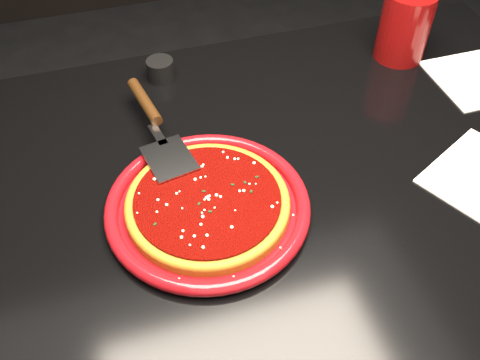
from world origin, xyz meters
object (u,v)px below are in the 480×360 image
Objects in this scene: table at (269,296)px; plate at (208,206)px; pizza_server at (157,126)px; ramekin at (160,69)px; cup at (405,26)px.

table is 0.41m from plate.
ramekin is (0.04, 0.18, -0.02)m from pizza_server.
pizza_server is at bearing 103.69° from plate.
pizza_server is (-0.17, 0.13, 0.41)m from table.
table is 0.47m from pizza_server.
table is 4.05× the size of pizza_server.
cup is at bearing -7.91° from ramekin.
table is at bearing -144.58° from cup.
cup is (0.35, 0.25, 0.44)m from table.
cup reaches higher than table.
plate is 2.25× the size of cup.
ramekin is at bearing 112.59° from table.
cup is at bearing 31.11° from plate.
pizza_server is 5.71× the size of ramekin.
pizza_server is at bearing 142.47° from table.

